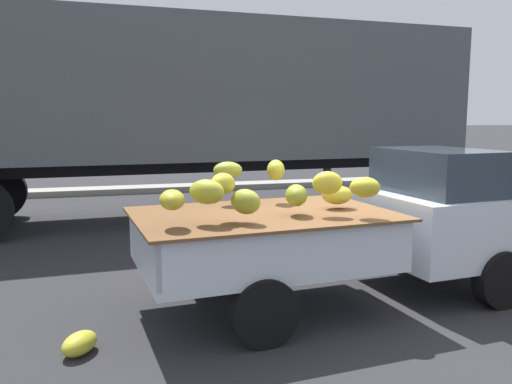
# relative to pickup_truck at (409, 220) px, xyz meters

# --- Properties ---
(ground) EXTENTS (220.00, 220.00, 0.00)m
(ground) POSITION_rel_pickup_truck_xyz_m (-0.64, -0.10, -0.88)
(ground) COLOR #28282B
(curb_strip) EXTENTS (80.00, 0.80, 0.16)m
(curb_strip) POSITION_rel_pickup_truck_xyz_m (-0.64, 9.47, -0.80)
(curb_strip) COLOR gray
(curb_strip) RESTS_ON ground
(pickup_truck) EXTENTS (4.83, 2.11, 1.70)m
(pickup_truck) POSITION_rel_pickup_truck_xyz_m (0.00, 0.00, 0.00)
(pickup_truck) COLOR silver
(pickup_truck) RESTS_ON ground
(semi_trailer) EXTENTS (12.10, 3.11, 3.95)m
(semi_trailer) POSITION_rel_pickup_truck_xyz_m (-1.98, 5.40, 1.66)
(semi_trailer) COLOR #4C5156
(semi_trailer) RESTS_ON ground
(fallen_banana_bunch_near_tailgate) EXTENTS (0.42, 0.46, 0.19)m
(fallen_banana_bunch_near_tailgate) POSITION_rel_pickup_truck_xyz_m (-3.69, -0.67, -0.79)
(fallen_banana_bunch_near_tailgate) COLOR gold
(fallen_banana_bunch_near_tailgate) RESTS_ON ground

